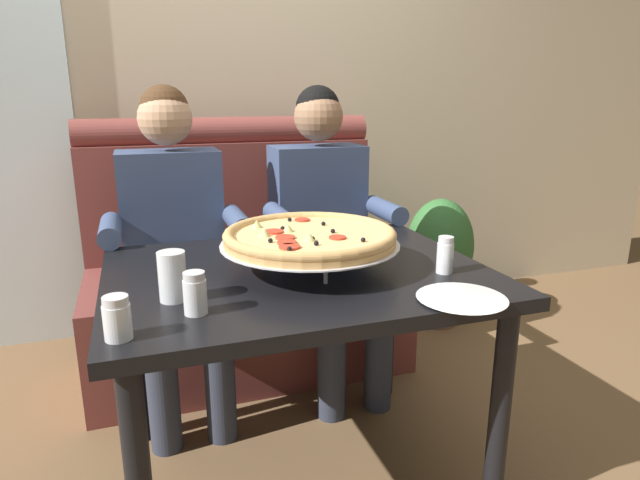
# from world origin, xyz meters

# --- Properties ---
(ground_plane) EXTENTS (16.00, 16.00, 0.00)m
(ground_plane) POSITION_xyz_m (0.00, 0.00, 0.00)
(ground_plane) COLOR brown
(back_wall_with_window) EXTENTS (6.00, 0.12, 2.80)m
(back_wall_with_window) POSITION_xyz_m (0.00, 1.48, 1.40)
(back_wall_with_window) COLOR beige
(back_wall_with_window) RESTS_ON ground_plane
(booth_bench) EXTENTS (1.40, 0.78, 1.13)m
(booth_bench) POSITION_xyz_m (0.00, 0.91, 0.40)
(booth_bench) COLOR brown
(booth_bench) RESTS_ON ground_plane
(dining_table) EXTENTS (1.13, 0.88, 0.72)m
(dining_table) POSITION_xyz_m (0.00, 0.00, 0.63)
(dining_table) COLOR black
(dining_table) RESTS_ON ground_plane
(diner_left) EXTENTS (0.54, 0.64, 1.27)m
(diner_left) POSITION_xyz_m (-0.32, 0.64, 0.71)
(diner_left) COLOR #2D3342
(diner_left) RESTS_ON ground_plane
(diner_right) EXTENTS (0.54, 0.64, 1.27)m
(diner_right) POSITION_xyz_m (0.32, 0.64, 0.71)
(diner_right) COLOR #2D3342
(diner_right) RESTS_ON ground_plane
(pizza) EXTENTS (0.54, 0.54, 0.13)m
(pizza) POSITION_xyz_m (0.04, -0.01, 0.82)
(pizza) COLOR silver
(pizza) RESTS_ON dining_table
(shaker_parmesan) EXTENTS (0.06, 0.06, 0.11)m
(shaker_parmesan) POSITION_xyz_m (-0.33, -0.25, 0.77)
(shaker_parmesan) COLOR white
(shaker_parmesan) RESTS_ON dining_table
(shaker_pepper_flakes) EXTENTS (0.05, 0.05, 0.11)m
(shaker_pepper_flakes) POSITION_xyz_m (0.40, -0.17, 0.77)
(shaker_pepper_flakes) COLOR white
(shaker_pepper_flakes) RESTS_ON dining_table
(shaker_oregano) EXTENTS (0.06, 0.06, 0.10)m
(shaker_oregano) POSITION_xyz_m (-0.51, -0.34, 0.76)
(shaker_oregano) COLOR white
(shaker_oregano) RESTS_ON dining_table
(plate_near_left) EXTENTS (0.23, 0.23, 0.02)m
(plate_near_left) POSITION_xyz_m (0.33, -0.38, 0.73)
(plate_near_left) COLOR white
(plate_near_left) RESTS_ON dining_table
(drinking_glass) EXTENTS (0.07, 0.07, 0.13)m
(drinking_glass) POSITION_xyz_m (-0.37, -0.14, 0.78)
(drinking_glass) COLOR silver
(drinking_glass) RESTS_ON dining_table
(potted_plant) EXTENTS (0.36, 0.36, 0.70)m
(potted_plant) POSITION_xyz_m (1.09, 0.96, 0.39)
(potted_plant) COLOR brown
(potted_plant) RESTS_ON ground_plane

